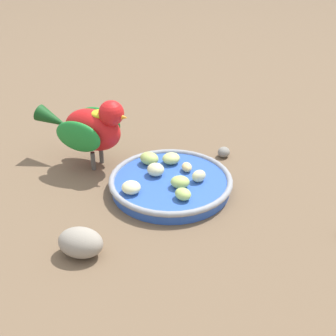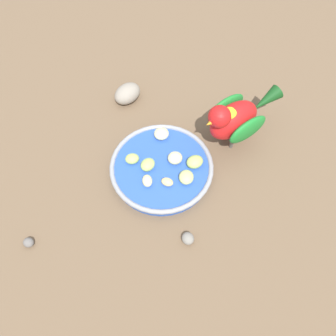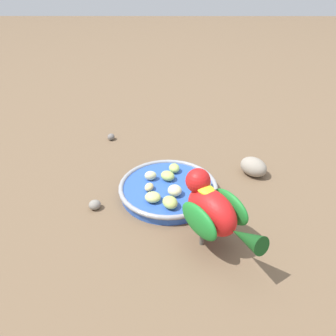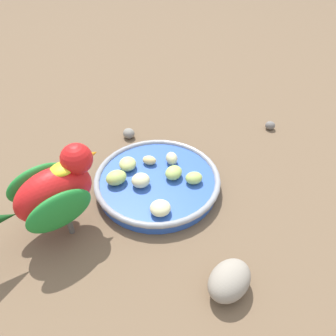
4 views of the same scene
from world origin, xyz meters
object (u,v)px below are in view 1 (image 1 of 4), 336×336
(apple_piece_3, at_px, (199,176))
(apple_piece_6, at_px, (149,158))
(pebble_0, at_px, (224,152))
(apple_piece_1, at_px, (180,182))
(apple_piece_7, at_px, (187,167))
(apple_piece_0, at_px, (185,193))
(apple_piece_4, at_px, (156,170))
(rock_large, at_px, (81,243))
(apple_piece_5, at_px, (130,186))
(parrot, at_px, (91,127))
(apple_piece_2, at_px, (171,158))
(feeding_bowl, at_px, (171,183))

(apple_piece_3, relative_size, apple_piece_6, 0.75)
(pebble_0, bearing_deg, apple_piece_1, -62.93)
(apple_piece_7, bearing_deg, apple_piece_0, -35.51)
(apple_piece_3, height_order, apple_piece_4, apple_piece_4)
(pebble_0, bearing_deg, rock_large, -69.89)
(apple_piece_4, xyz_separation_m, rock_large, (0.11, -0.20, -0.01))
(apple_piece_1, relative_size, pebble_0, 1.29)
(apple_piece_5, relative_size, parrot, 0.18)
(apple_piece_4, relative_size, apple_piece_7, 1.24)
(apple_piece_3, distance_m, apple_piece_6, 0.11)
(apple_piece_5, relative_size, pebble_0, 1.29)
(apple_piece_4, distance_m, parrot, 0.16)
(apple_piece_0, bearing_deg, apple_piece_5, -134.14)
(apple_piece_2, relative_size, rock_large, 0.49)
(apple_piece_7, bearing_deg, apple_piece_1, -44.93)
(apple_piece_2, relative_size, apple_piece_5, 1.01)
(apple_piece_6, height_order, apple_piece_7, apple_piece_6)
(feeding_bowl, bearing_deg, apple_piece_3, 54.28)
(apple_piece_0, height_order, apple_piece_1, apple_piece_1)
(apple_piece_0, relative_size, rock_large, 0.43)
(feeding_bowl, height_order, pebble_0, feeding_bowl)
(apple_piece_5, bearing_deg, apple_piece_3, 74.62)
(apple_piece_1, xyz_separation_m, apple_piece_6, (-0.10, -0.01, 0.00))
(apple_piece_6, bearing_deg, pebble_0, 83.05)
(parrot, bearing_deg, pebble_0, 32.29)
(apple_piece_7, xyz_separation_m, rock_large, (0.10, -0.25, -0.01))
(apple_piece_6, relative_size, parrot, 0.20)
(parrot, height_order, pebble_0, parrot)
(feeding_bowl, bearing_deg, apple_piece_4, -153.66)
(apple_piece_6, xyz_separation_m, rock_large, (0.16, -0.21, -0.01))
(apple_piece_1, bearing_deg, apple_piece_7, 135.07)
(apple_piece_1, bearing_deg, apple_piece_5, -111.99)
(feeding_bowl, xyz_separation_m, apple_piece_1, (0.03, 0.00, 0.02))
(parrot, bearing_deg, feeding_bowl, -6.36)
(apple_piece_4, relative_size, rock_large, 0.46)
(apple_piece_0, height_order, rock_large, rock_large)
(apple_piece_1, relative_size, rock_large, 0.49)
(apple_piece_0, bearing_deg, rock_large, -84.20)
(apple_piece_5, xyz_separation_m, parrot, (-0.16, -0.00, 0.05))
(apple_piece_0, xyz_separation_m, parrot, (-0.22, -0.07, 0.05))
(apple_piece_0, xyz_separation_m, apple_piece_2, (-0.12, 0.04, 0.00))
(apple_piece_0, distance_m, apple_piece_1, 0.04)
(parrot, bearing_deg, rock_large, -61.47)
(apple_piece_3, distance_m, apple_piece_4, 0.08)
(apple_piece_4, distance_m, apple_piece_7, 0.06)
(apple_piece_3, bearing_deg, apple_piece_0, -57.23)
(apple_piece_0, distance_m, apple_piece_6, 0.14)
(apple_piece_5, xyz_separation_m, rock_large, (0.09, -0.13, -0.01))
(feeding_bowl, height_order, apple_piece_2, apple_piece_2)
(feeding_bowl, relative_size, apple_piece_1, 6.66)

